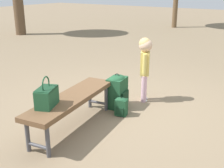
% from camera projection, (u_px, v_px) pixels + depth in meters
% --- Properties ---
extents(ground_plane, '(40.00, 40.00, 0.00)m').
position_uv_depth(ground_plane, '(117.00, 109.00, 4.45)').
color(ground_plane, '#7F6B51').
rests_on(ground_plane, ground).
extents(park_bench, '(1.64, 0.61, 0.45)m').
position_uv_depth(park_bench, '(72.00, 100.00, 3.74)').
color(park_bench, brown).
rests_on(park_bench, ground).
extents(handbag, '(0.36, 0.29, 0.37)m').
position_uv_depth(handbag, '(47.00, 96.00, 3.38)').
color(handbag, '#1E4C2D').
rests_on(handbag, park_bench).
extents(child_standing, '(0.26, 0.21, 1.03)m').
position_uv_depth(child_standing, '(145.00, 59.00, 4.55)').
color(child_standing, '#E5B2C6').
rests_on(child_standing, ground).
extents(backpack_large, '(0.35, 0.32, 0.54)m').
position_uv_depth(backpack_large, '(117.00, 91.00, 4.44)').
color(backpack_large, '#1E4C2D').
rests_on(backpack_large, ground).
extents(backpack_small, '(0.17, 0.19, 0.28)m').
position_uv_depth(backpack_small, '(121.00, 106.00, 4.20)').
color(backpack_small, '#1E4C2D').
rests_on(backpack_small, ground).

